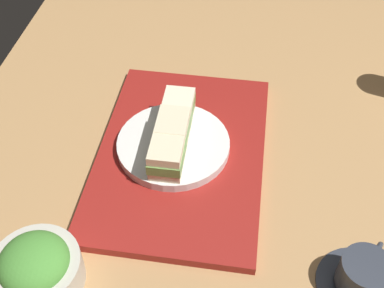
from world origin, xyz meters
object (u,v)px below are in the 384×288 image
(sandwich_plate, at_px, (173,145))
(sandwich_middle, at_px, (173,131))
(coffee_cup, at_px, (363,276))
(sandwich_far, at_px, (167,156))
(salad_bowl, at_px, (36,268))
(sandwich_near, at_px, (178,109))

(sandwich_plate, relative_size, sandwich_middle, 2.83)
(coffee_cup, bearing_deg, sandwich_middle, -124.45)
(sandwich_middle, relative_size, sandwich_far, 0.95)
(sandwich_middle, distance_m, salad_bowl, 0.31)
(sandwich_near, height_order, sandwich_far, sandwich_far)
(sandwich_near, distance_m, sandwich_middle, 0.06)
(salad_bowl, bearing_deg, sandwich_far, 145.25)
(sandwich_plate, distance_m, sandwich_middle, 0.04)
(sandwich_middle, xyz_separation_m, sandwich_far, (0.06, 0.00, -0.00))
(sandwich_middle, height_order, salad_bowl, sandwich_middle)
(sandwich_near, distance_m, salad_bowl, 0.36)
(sandwich_middle, bearing_deg, coffee_cup, 55.55)
(sandwich_near, height_order, sandwich_middle, sandwich_middle)
(sandwich_far, bearing_deg, coffee_cup, 63.56)
(sandwich_middle, xyz_separation_m, salad_bowl, (0.27, -0.15, -0.02))
(sandwich_plate, xyz_separation_m, sandwich_far, (0.06, 0.00, 0.03))
(sandwich_plate, height_order, sandwich_near, sandwich_near)
(sandwich_near, bearing_deg, sandwich_middle, 0.49)
(sandwich_near, xyz_separation_m, salad_bowl, (0.33, -0.15, -0.02))
(sandwich_plate, distance_m, sandwich_far, 0.07)
(sandwich_plate, distance_m, coffee_cup, 0.37)
(sandwich_plate, bearing_deg, coffee_cup, 55.55)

